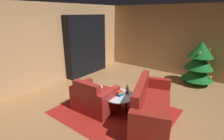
# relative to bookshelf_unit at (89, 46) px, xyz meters

# --- Properties ---
(ground_plane) EXTENTS (8.04, 8.04, 0.00)m
(ground_plane) POSITION_rel_bookshelf_unit_xyz_m (2.50, -1.43, -1.06)
(ground_plane) COLOR #9E7044
(wall_back) EXTENTS (5.53, 0.06, 2.58)m
(wall_back) POSITION_rel_bookshelf_unit_xyz_m (2.50, 1.95, 0.23)
(wall_back) COLOR tan
(wall_back) RESTS_ON ground
(wall_left) EXTENTS (0.06, 6.82, 2.58)m
(wall_left) POSITION_rel_bookshelf_unit_xyz_m (-0.23, -1.43, 0.23)
(wall_left) COLOR tan
(wall_left) RESTS_ON ground
(area_rug) EXTENTS (2.64, 2.13, 0.01)m
(area_rug) POSITION_rel_bookshelf_unit_xyz_m (2.49, -1.72, -1.05)
(area_rug) COLOR maroon
(area_rug) RESTS_ON ground
(bookshelf_unit) EXTENTS (0.33, 1.82, 2.21)m
(bookshelf_unit) POSITION_rel_bookshelf_unit_xyz_m (0.00, 0.00, 0.00)
(bookshelf_unit) COLOR black
(bookshelf_unit) RESTS_ON ground
(armchair_red) EXTENTS (1.03, 0.77, 0.81)m
(armchair_red) POSITION_rel_bookshelf_unit_xyz_m (2.05, -1.95, -0.77)
(armchair_red) COLOR maroon
(armchair_red) RESTS_ON ground
(couch_red) EXTENTS (1.29, 2.00, 0.90)m
(couch_red) POSITION_rel_bookshelf_unit_xyz_m (3.33, -1.51, -0.75)
(couch_red) COLOR maroon
(couch_red) RESTS_ON ground
(coffee_table) EXTENTS (0.76, 0.76, 0.43)m
(coffee_table) POSITION_rel_bookshelf_unit_xyz_m (2.57, -1.63, -0.67)
(coffee_table) COLOR black
(coffee_table) RESTS_ON ground
(book_stack_on_table) EXTENTS (0.23, 0.18, 0.11)m
(book_stack_on_table) POSITION_rel_bookshelf_unit_xyz_m (2.53, -1.62, -0.58)
(book_stack_on_table) COLOR #285795
(book_stack_on_table) RESTS_ON coffee_table
(bottle_on_table) EXTENTS (0.07, 0.07, 0.24)m
(bottle_on_table) POSITION_rel_bookshelf_unit_xyz_m (2.68, -1.46, -0.54)
(bottle_on_table) COLOR #58201D
(bottle_on_table) RESTS_ON coffee_table
(decorated_tree) EXTENTS (0.99, 0.99, 1.43)m
(decorated_tree) POSITION_rel_bookshelf_unit_xyz_m (3.66, 1.33, -0.32)
(decorated_tree) COLOR brown
(decorated_tree) RESTS_ON ground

